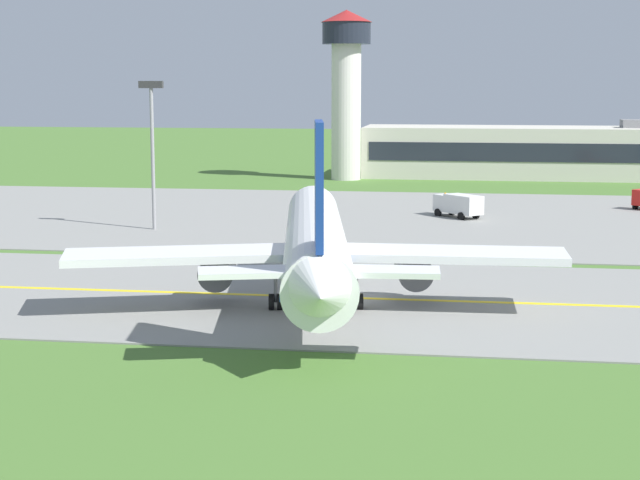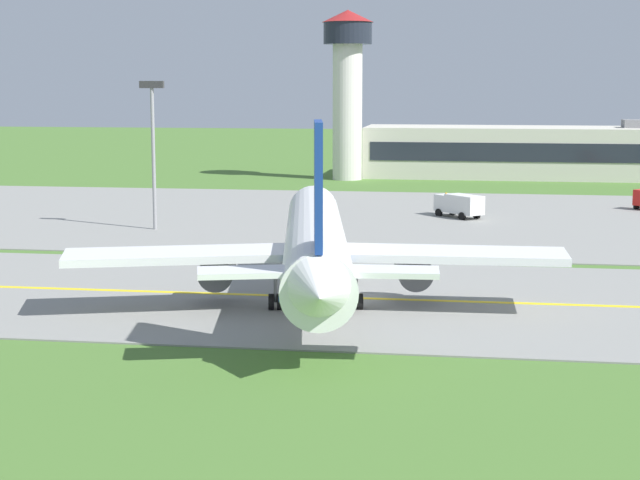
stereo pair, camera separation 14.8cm
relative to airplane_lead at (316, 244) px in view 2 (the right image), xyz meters
name	(u,v)px [view 2 (the right image)]	position (x,y,z in m)	size (l,w,h in m)	color
ground_plane	(350,299)	(2.04, 2.25, -4.13)	(500.00, 500.00, 0.00)	#47702D
taxiway_strip	(350,299)	(2.04, 2.25, -4.08)	(240.00, 28.00, 0.10)	gray
apron_pad	(492,220)	(12.04, 44.25, -4.08)	(140.00, 52.00, 0.10)	gray
taxiway_centreline	(350,298)	(2.04, 2.25, -4.03)	(220.00, 0.60, 0.01)	yellow
airplane_lead	(316,244)	(0.00, 0.00, 0.00)	(32.20, 39.55, 12.70)	white
service_truck_baggage	(459,204)	(8.54, 45.59, -2.60)	(5.57, 5.80, 2.60)	silver
terminal_building	(557,152)	(22.37, 95.58, -0.25)	(58.31, 13.35, 8.93)	beige
control_tower	(348,78)	(-8.98, 87.94, 11.06)	(7.60, 7.60, 25.06)	silver
apron_light_mast	(153,136)	(-21.20, 31.99, 5.19)	(2.40, 0.50, 14.70)	gray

